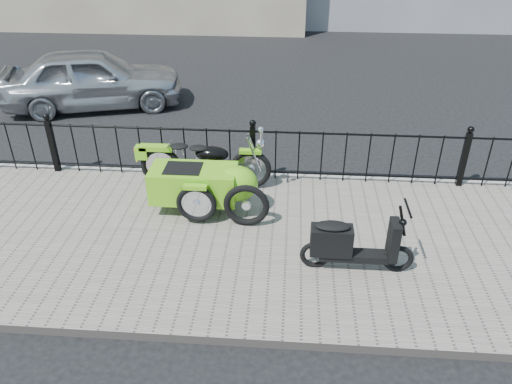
# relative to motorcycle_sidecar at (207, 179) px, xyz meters

# --- Properties ---
(ground) EXTENTS (120.00, 120.00, 0.00)m
(ground) POSITION_rel_motorcycle_sidecar_xyz_m (0.63, -0.34, -0.59)
(ground) COLOR black
(ground) RESTS_ON ground
(sidewalk) EXTENTS (30.00, 3.80, 0.12)m
(sidewalk) POSITION_rel_motorcycle_sidecar_xyz_m (0.63, -0.84, -0.53)
(sidewalk) COLOR slate
(sidewalk) RESTS_ON ground
(curb) EXTENTS (30.00, 0.10, 0.12)m
(curb) POSITION_rel_motorcycle_sidecar_xyz_m (0.63, 1.10, -0.53)
(curb) COLOR gray
(curb) RESTS_ON ground
(iron_fence) EXTENTS (14.11, 0.11, 1.08)m
(iron_fence) POSITION_rel_motorcycle_sidecar_xyz_m (0.63, 0.96, -0.01)
(iron_fence) COLOR black
(iron_fence) RESTS_ON sidewalk
(motorcycle_sidecar) EXTENTS (2.28, 1.48, 0.98)m
(motorcycle_sidecar) POSITION_rel_motorcycle_sidecar_xyz_m (0.00, 0.00, 0.00)
(motorcycle_sidecar) COLOR black
(motorcycle_sidecar) RESTS_ON sidewalk
(scooter) EXTENTS (1.47, 0.43, 0.99)m
(scooter) POSITION_rel_motorcycle_sidecar_xyz_m (2.07, -1.41, -0.09)
(scooter) COLOR black
(scooter) RESTS_ON sidewalk
(spare_tire) EXTENTS (0.68, 0.12, 0.68)m
(spare_tire) POSITION_rel_motorcycle_sidecar_xyz_m (0.65, -0.50, -0.13)
(spare_tire) COLOR black
(spare_tire) RESTS_ON sidewalk
(sedan_car) EXTENTS (4.34, 2.66, 1.38)m
(sedan_car) POSITION_rel_motorcycle_sidecar_xyz_m (-3.39, 4.42, 0.10)
(sedan_car) COLOR #AEB1B5
(sedan_car) RESTS_ON ground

